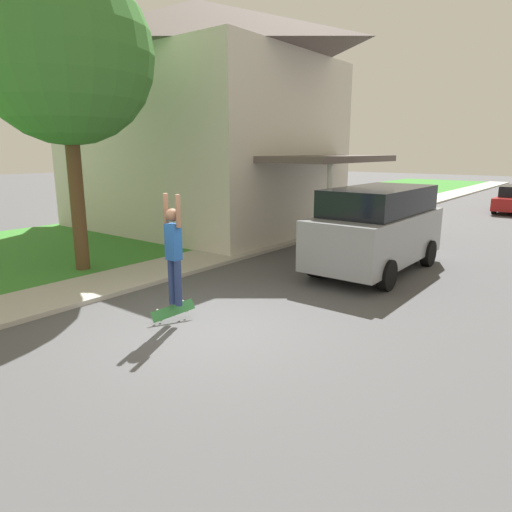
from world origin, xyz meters
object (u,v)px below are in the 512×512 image
suv_parked (377,227)px  lawn_tree_near (64,55)px  skateboarder (174,248)px  skateboard (173,310)px

suv_parked → lawn_tree_near: bearing=-141.2°
suv_parked → skateboarder: skateboarder is taller
suv_parked → skateboarder: bearing=-103.0°
lawn_tree_near → suv_parked: 8.83m
lawn_tree_near → skateboard: (4.60, -0.96, -5.16)m
lawn_tree_near → skateboard: size_ratio=9.52×
suv_parked → skateboard: (-1.46, -5.83, -0.97)m
lawn_tree_near → suv_parked: lawn_tree_near is taller
skateboard → lawn_tree_near: bearing=168.2°
lawn_tree_near → skateboarder: (4.70, -0.98, -3.95)m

